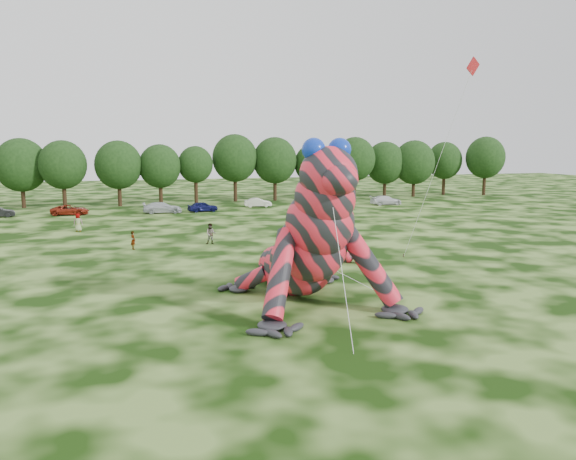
% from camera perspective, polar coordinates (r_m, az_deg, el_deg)
% --- Properties ---
extents(ground, '(240.00, 240.00, 0.00)m').
position_cam_1_polar(ground, '(31.33, 3.74, -7.69)').
color(ground, '#16330A').
rests_on(ground, ground).
extents(inflatable_gecko, '(17.04, 19.68, 9.19)m').
position_cam_1_polar(inflatable_gecko, '(32.99, 0.49, 1.32)').
color(inflatable_gecko, red).
rests_on(inflatable_gecko, ground).
extents(flying_kite, '(3.30, 4.95, 15.22)m').
position_cam_1_polar(flying_kite, '(42.55, 17.79, 14.21)').
color(flying_kite, red).
rests_on(flying_kite, ground).
extents(tree_5, '(7.16, 6.44, 9.80)m').
position_cam_1_polar(tree_5, '(87.44, -25.44, 5.24)').
color(tree_5, black).
rests_on(tree_5, ground).
extents(tree_6, '(6.52, 5.86, 9.49)m').
position_cam_1_polar(tree_6, '(85.10, -21.87, 5.28)').
color(tree_6, black).
rests_on(tree_6, ground).
extents(tree_7, '(6.68, 6.01, 9.48)m').
position_cam_1_polar(tree_7, '(84.95, -16.81, 5.52)').
color(tree_7, black).
rests_on(tree_7, ground).
extents(tree_8, '(6.14, 5.53, 8.94)m').
position_cam_1_polar(tree_8, '(85.40, -12.86, 5.51)').
color(tree_8, black).
rests_on(tree_8, ground).
extents(tree_9, '(5.27, 4.74, 8.68)m').
position_cam_1_polar(tree_9, '(86.34, -9.36, 5.55)').
color(tree_9, black).
rests_on(tree_9, ground).
extents(tree_10, '(7.09, 6.38, 10.50)m').
position_cam_1_polar(tree_10, '(88.60, -5.41, 6.29)').
color(tree_10, black).
rests_on(tree_10, ground).
extents(tree_11, '(7.01, 6.31, 10.07)m').
position_cam_1_polar(tree_11, '(89.77, -1.34, 6.22)').
color(tree_11, black).
rests_on(tree_11, ground).
extents(tree_12, '(5.99, 5.39, 8.97)m').
position_cam_1_polar(tree_12, '(91.27, 2.52, 5.91)').
color(tree_12, black).
rests_on(tree_12, ground).
extents(tree_13, '(6.83, 6.15, 10.13)m').
position_cam_1_polar(tree_13, '(93.33, 6.80, 6.27)').
color(tree_13, black).
rests_on(tree_13, ground).
extents(tree_14, '(6.82, 6.14, 9.40)m').
position_cam_1_polar(tree_14, '(97.51, 9.83, 6.09)').
color(tree_14, black).
rests_on(tree_14, ground).
extents(tree_15, '(7.17, 6.45, 9.63)m').
position_cam_1_polar(tree_15, '(99.06, 12.68, 6.11)').
color(tree_15, black).
rests_on(tree_15, ground).
extents(tree_16, '(6.26, 5.63, 9.37)m').
position_cam_1_polar(tree_16, '(104.06, 15.59, 6.05)').
color(tree_16, black).
rests_on(tree_16, ground).
extents(tree_17, '(6.98, 6.28, 10.30)m').
position_cam_1_polar(tree_17, '(105.51, 19.38, 6.16)').
color(tree_17, black).
rests_on(tree_17, ground).
extents(car_2, '(4.85, 2.68, 1.29)m').
position_cam_1_polar(car_2, '(76.34, -21.28, 1.91)').
color(car_2, maroon).
rests_on(car_2, ground).
extents(car_3, '(5.05, 2.22, 1.44)m').
position_cam_1_polar(car_3, '(74.93, -12.65, 2.23)').
color(car_3, silver).
rests_on(car_3, ground).
extents(car_4, '(4.17, 2.18, 1.35)m').
position_cam_1_polar(car_4, '(75.57, -8.66, 2.36)').
color(car_4, '#10134B').
rests_on(car_4, ground).
extents(car_5, '(4.02, 1.85, 1.28)m').
position_cam_1_polar(car_5, '(80.58, -3.08, 2.80)').
color(car_5, silver).
rests_on(car_5, ground).
extents(car_6, '(5.12, 2.83, 1.36)m').
position_cam_1_polar(car_6, '(81.11, 5.02, 2.85)').
color(car_6, '#232325').
rests_on(car_6, ground).
extents(car_7, '(4.76, 1.98, 1.37)m').
position_cam_1_polar(car_7, '(84.65, 9.92, 3.00)').
color(car_7, silver).
rests_on(car_7, ground).
extents(spectator_4, '(0.95, 0.66, 1.85)m').
position_cam_1_polar(spectator_4, '(61.50, -20.55, 0.72)').
color(spectator_4, gray).
rests_on(spectator_4, ground).
extents(spectator_1, '(1.08, 0.94, 1.88)m').
position_cam_1_polar(spectator_1, '(50.57, -7.85, -0.39)').
color(spectator_1, gray).
rests_on(spectator_1, ground).
extents(spectator_2, '(1.25, 0.86, 1.78)m').
position_cam_1_polar(spectator_2, '(62.08, 5.29, 1.27)').
color(spectator_2, gray).
rests_on(spectator_2, ground).
extents(spectator_3, '(1.06, 0.64, 1.68)m').
position_cam_1_polar(spectator_3, '(64.72, 6.04, 1.52)').
color(spectator_3, gray).
rests_on(spectator_3, ground).
extents(spectator_5, '(1.79, 0.71, 1.89)m').
position_cam_1_polar(spectator_5, '(47.80, 4.92, -0.86)').
color(spectator_5, gray).
rests_on(spectator_5, ground).
extents(spectator_0, '(0.56, 0.67, 1.57)m').
position_cam_1_polar(spectator_0, '(49.41, -15.46, -1.02)').
color(spectator_0, gray).
rests_on(spectator_0, ground).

